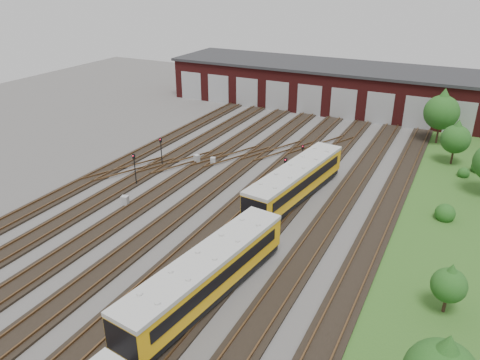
% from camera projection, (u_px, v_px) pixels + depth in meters
% --- Properties ---
extents(ground, '(120.00, 120.00, 0.00)m').
position_uv_depth(ground, '(198.00, 220.00, 39.84)').
color(ground, '#44423F').
rests_on(ground, ground).
extents(track_network, '(30.40, 70.00, 0.33)m').
position_uv_depth(track_network, '(200.00, 215.00, 40.34)').
color(track_network, black).
rests_on(track_network, ground).
extents(maintenance_shed, '(51.00, 12.50, 6.35)m').
position_uv_depth(maintenance_shed, '(335.00, 86.00, 71.02)').
color(maintenance_shed, '#4B1312').
rests_on(maintenance_shed, ground).
extents(grass_verge, '(8.00, 55.00, 0.05)m').
position_uv_depth(grass_verge, '(448.00, 217.00, 40.17)').
color(grass_verge, '#28511B').
rests_on(grass_verge, ground).
extents(metro_train, '(4.41, 46.55, 2.96)m').
position_uv_depth(metro_train, '(207.00, 275.00, 29.53)').
color(metro_train, black).
rests_on(metro_train, ground).
extents(signal_mast_0, '(0.26, 0.24, 3.32)m').
position_uv_depth(signal_mast_0, '(135.00, 166.00, 45.22)').
color(signal_mast_0, black).
rests_on(signal_mast_0, ground).
extents(signal_mast_1, '(0.29, 0.27, 3.15)m').
position_uv_depth(signal_mast_1, '(161.00, 148.00, 49.98)').
color(signal_mast_1, black).
rests_on(signal_mast_1, ground).
extents(signal_mast_2, '(0.24, 0.22, 2.88)m').
position_uv_depth(signal_mast_2, '(302.00, 154.00, 48.75)').
color(signal_mast_2, black).
rests_on(signal_mast_2, ground).
extents(signal_mast_3, '(0.27, 0.25, 3.42)m').
position_uv_depth(signal_mast_3, '(285.00, 170.00, 44.06)').
color(signal_mast_3, black).
rests_on(signal_mast_3, ground).
extents(relay_cabinet_0, '(0.69, 0.62, 1.00)m').
position_uv_depth(relay_cabinet_0, '(125.00, 201.00, 41.90)').
color(relay_cabinet_0, '#A1A3A6').
rests_on(relay_cabinet_0, ground).
extents(relay_cabinet_1, '(0.72, 0.66, 0.97)m').
position_uv_depth(relay_cabinet_1, '(197.00, 159.00, 51.18)').
color(relay_cabinet_1, '#A1A3A6').
rests_on(relay_cabinet_1, ground).
extents(relay_cabinet_2, '(0.64, 0.59, 0.87)m').
position_uv_depth(relay_cabinet_2, '(213.00, 161.00, 50.74)').
color(relay_cabinet_2, '#A1A3A6').
rests_on(relay_cabinet_2, ground).
extents(relay_cabinet_3, '(0.60, 0.51, 0.99)m').
position_uv_depth(relay_cabinet_3, '(327.00, 165.00, 49.71)').
color(relay_cabinet_3, '#A1A3A6').
rests_on(relay_cabinet_3, ground).
extents(relay_cabinet_4, '(0.68, 0.59, 1.05)m').
position_uv_depth(relay_cabinet_4, '(311.00, 179.00, 46.25)').
color(relay_cabinet_4, '#A1A3A6').
rests_on(relay_cabinet_4, ground).
extents(tree_0, '(4.12, 4.12, 6.82)m').
position_uv_depth(tree_0, '(442.00, 108.00, 55.44)').
color(tree_0, '#332117').
rests_on(tree_0, ground).
extents(tree_1, '(3.07, 3.07, 5.09)m').
position_uv_depth(tree_1, '(456.00, 136.00, 49.76)').
color(tree_1, '#332117').
rests_on(tree_1, ground).
extents(tree_3, '(2.15, 2.15, 3.57)m').
position_uv_depth(tree_3, '(450.00, 282.00, 28.19)').
color(tree_3, '#332117').
rests_on(tree_3, ground).
extents(bush_0, '(1.68, 1.68, 1.68)m').
position_uv_depth(bush_0, '(446.00, 211.00, 39.51)').
color(bush_0, '#174814').
rests_on(bush_0, ground).
extents(bush_1, '(1.18, 1.18, 1.18)m').
position_uv_depth(bush_1, '(464.00, 172.00, 47.76)').
color(bush_1, '#174814').
rests_on(bush_1, ground).
extents(bush_2, '(1.60, 1.60, 1.60)m').
position_uv_depth(bush_2, '(480.00, 165.00, 48.73)').
color(bush_2, '#174814').
rests_on(bush_2, ground).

